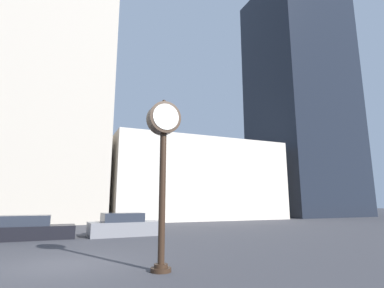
# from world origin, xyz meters

# --- Properties ---
(ground_plane) EXTENTS (200.00, 200.00, 0.00)m
(ground_plane) POSITION_xyz_m (0.00, 0.00, 0.00)
(ground_plane) COLOR #38383D
(building_tall_tower) EXTENTS (15.08, 12.00, 40.47)m
(building_tall_tower) POSITION_xyz_m (-3.71, 24.00, 20.24)
(building_tall_tower) COLOR #ADA393
(building_tall_tower) RESTS_ON ground_plane
(building_storefront_row) EXTENTS (20.38, 12.00, 9.22)m
(building_storefront_row) POSITION_xyz_m (14.63, 24.00, 4.61)
(building_storefront_row) COLOR beige
(building_storefront_row) RESTS_ON ground_plane
(building_glass_modern) EXTENTS (13.51, 12.00, 35.92)m
(building_glass_modern) POSITION_xyz_m (33.51, 24.00, 17.96)
(building_glass_modern) COLOR black
(building_glass_modern) RESTS_ON ground_plane
(street_clock) EXTENTS (1.02, 0.60, 5.20)m
(street_clock) POSITION_xyz_m (2.51, -2.14, 3.67)
(street_clock) COLOR black
(street_clock) RESTS_ON ground_plane
(car_black) EXTENTS (4.71, 1.75, 1.28)m
(car_black) POSITION_xyz_m (-1.85, 7.99, 0.53)
(car_black) COLOR black
(car_black) RESTS_ON ground_plane
(car_grey) EXTENTS (4.35, 2.01, 1.35)m
(car_grey) POSITION_xyz_m (3.36, 7.79, 0.57)
(car_grey) COLOR slate
(car_grey) RESTS_ON ground_plane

